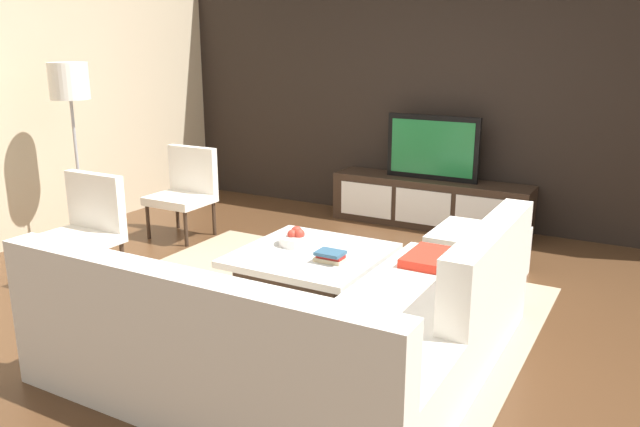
% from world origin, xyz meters
% --- Properties ---
extents(ground_plane, '(14.00, 14.00, 0.00)m').
position_xyz_m(ground_plane, '(0.00, 0.00, 0.00)').
color(ground_plane, '#4C301C').
extents(feature_wall_back, '(6.40, 0.12, 2.80)m').
position_xyz_m(feature_wall_back, '(0.00, 2.70, 1.40)').
color(feature_wall_back, black).
rests_on(feature_wall_back, ground).
extents(side_wall_left, '(0.12, 5.20, 2.80)m').
position_xyz_m(side_wall_left, '(-3.20, 0.20, 1.40)').
color(side_wall_left, beige).
rests_on(side_wall_left, ground).
extents(area_rug, '(3.21, 2.45, 0.01)m').
position_xyz_m(area_rug, '(-0.10, 0.00, 0.01)').
color(area_rug, tan).
rests_on(area_rug, ground).
extents(media_console, '(2.05, 0.44, 0.50)m').
position_xyz_m(media_console, '(0.00, 2.40, 0.25)').
color(media_console, '#332319').
rests_on(media_console, ground).
extents(television, '(0.96, 0.06, 0.66)m').
position_xyz_m(television, '(0.00, 2.40, 0.83)').
color(television, black).
rests_on(television, media_console).
extents(sectional_couch, '(2.31, 2.27, 0.84)m').
position_xyz_m(sectional_couch, '(0.49, -0.90, 0.29)').
color(sectional_couch, white).
rests_on(sectional_couch, ground).
extents(coffee_table, '(1.02, 1.04, 0.38)m').
position_xyz_m(coffee_table, '(-0.10, 0.10, 0.20)').
color(coffee_table, '#332319').
rests_on(coffee_table, ground).
extents(accent_chair_near, '(0.57, 0.50, 0.87)m').
position_xyz_m(accent_chair_near, '(-1.84, -0.44, 0.49)').
color(accent_chair_near, '#332319').
rests_on(accent_chair_near, ground).
extents(floor_lamp, '(0.34, 0.34, 1.69)m').
position_xyz_m(floor_lamp, '(-2.59, 0.16, 1.44)').
color(floor_lamp, '#A5A5AA').
rests_on(floor_lamp, ground).
extents(ottoman, '(0.70, 0.70, 0.40)m').
position_xyz_m(ottoman, '(0.86, 1.14, 0.20)').
color(ottoman, white).
rests_on(ottoman, ground).
extents(fruit_bowl, '(0.28, 0.28, 0.13)m').
position_xyz_m(fruit_bowl, '(-0.28, 0.20, 0.43)').
color(fruit_bowl, silver).
rests_on(fruit_bowl, coffee_table).
extents(accent_chair_far, '(0.56, 0.50, 0.87)m').
position_xyz_m(accent_chair_far, '(-2.01, 0.94, 0.49)').
color(accent_chair_far, '#332319').
rests_on(accent_chair_far, ground).
extents(book_stack, '(0.21, 0.15, 0.08)m').
position_xyz_m(book_stack, '(0.13, -0.02, 0.42)').
color(book_stack, '#CCB78C').
rests_on(book_stack, coffee_table).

